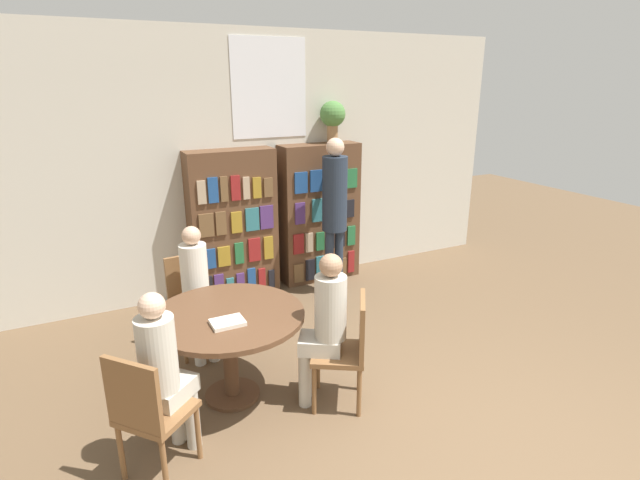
{
  "coord_description": "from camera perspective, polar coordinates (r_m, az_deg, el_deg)",
  "views": [
    {
      "loc": [
        -2.17,
        -1.82,
        2.46
      ],
      "look_at": [
        -0.2,
        2.04,
        1.05
      ],
      "focal_mm": 28.0,
      "sensor_mm": 36.0,
      "label": 1
    }
  ],
  "objects": [
    {
      "name": "ground_plane",
      "position": [
        3.75,
        18.8,
        -24.1
      ],
      "size": [
        16.0,
        16.0,
        0.0
      ],
      "primitive_type": "plane",
      "color": "brown"
    },
    {
      "name": "wall_back",
      "position": [
        6.04,
        -5.68,
        8.84
      ],
      "size": [
        6.4,
        0.07,
        3.0
      ],
      "color": "beige",
      "rests_on": "ground_plane"
    },
    {
      "name": "bookshelf_left",
      "position": [
        5.82,
        -9.89,
        1.73
      ],
      "size": [
        1.0,
        0.34,
        1.71
      ],
      "color": "brown",
      "rests_on": "ground_plane"
    },
    {
      "name": "bookshelf_right",
      "position": [
        6.22,
        -0.05,
        3.05
      ],
      "size": [
        1.0,
        0.34,
        1.71
      ],
      "color": "brown",
      "rests_on": "ground_plane"
    },
    {
      "name": "flower_vase",
      "position": [
        6.12,
        1.45,
        13.96
      ],
      "size": [
        0.31,
        0.31,
        0.5
      ],
      "color": "#997047",
      "rests_on": "bookshelf_right"
    },
    {
      "name": "reading_table",
      "position": [
        3.99,
        -10.42,
        -9.86
      ],
      "size": [
        1.18,
        1.18,
        0.74
      ],
      "color": "brown",
      "rests_on": "ground_plane"
    },
    {
      "name": "chair_near_camera",
      "position": [
        3.43,
        -19.11,
        -17.89
      ],
      "size": [
        0.56,
        0.56,
        0.9
      ],
      "rotation": [
        0.0,
        0.0,
        -0.87
      ],
      "color": "brown",
      "rests_on": "ground_plane"
    },
    {
      "name": "chair_left_side",
      "position": [
        4.83,
        -14.4,
        -6.45
      ],
      "size": [
        0.43,
        0.43,
        0.9
      ],
      "rotation": [
        0.0,
        0.0,
        -3.06
      ],
      "color": "brown",
      "rests_on": "ground_plane"
    },
    {
      "name": "chair_far_side",
      "position": [
        3.92,
        3.24,
        -11.94
      ],
      "size": [
        0.55,
        0.55,
        0.9
      ],
      "rotation": [
        0.0,
        0.0,
        1.02
      ],
      "color": "brown",
      "rests_on": "ground_plane"
    },
    {
      "name": "seated_reader_left",
      "position": [
        4.6,
        -13.88,
        -5.16
      ],
      "size": [
        0.26,
        0.37,
        1.24
      ],
      "rotation": [
        0.0,
        0.0,
        -3.06
      ],
      "color": "silver",
      "rests_on": "ground_plane"
    },
    {
      "name": "seated_reader_right",
      "position": [
        3.83,
        0.5,
        -9.32
      ],
      "size": [
        0.4,
        0.37,
        1.25
      ],
      "rotation": [
        0.0,
        0.0,
        1.02
      ],
      "color": "beige",
      "rests_on": "ground_plane"
    },
    {
      "name": "seated_reader_back",
      "position": [
        3.44,
        -17.37,
        -13.83
      ],
      "size": [
        0.4,
        0.39,
        1.24
      ],
      "rotation": [
        0.0,
        0.0,
        -0.87
      ],
      "color": "beige",
      "rests_on": "ground_plane"
    },
    {
      "name": "librarian_standing",
      "position": [
        5.7,
        1.68,
        4.47
      ],
      "size": [
        0.29,
        0.56,
        1.84
      ],
      "color": "#232D3D",
      "rests_on": "ground_plane"
    },
    {
      "name": "open_book_on_table",
      "position": [
        3.76,
        -10.52,
        -9.25
      ],
      "size": [
        0.24,
        0.18,
        0.03
      ],
      "color": "silver",
      "rests_on": "reading_table"
    }
  ]
}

